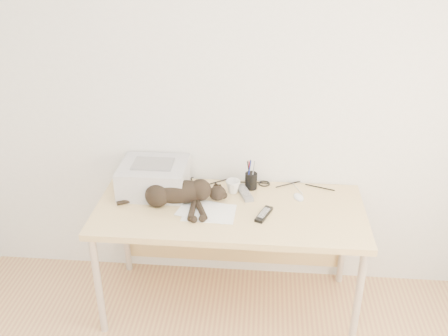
# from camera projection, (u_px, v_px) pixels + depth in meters

# --- Properties ---
(wall_back) EXTENTS (3.50, 0.00, 3.50)m
(wall_back) POSITION_uv_depth(u_px,v_px,m) (235.00, 98.00, 3.02)
(wall_back) COLOR white
(wall_back) RESTS_ON floor
(desk) EXTENTS (1.60, 0.70, 0.74)m
(desk) POSITION_uv_depth(u_px,v_px,m) (231.00, 219.00, 3.10)
(desk) COLOR #DCC081
(desk) RESTS_ON floor
(printer) EXTENTS (0.41, 0.35, 0.19)m
(printer) POSITION_uv_depth(u_px,v_px,m) (154.00, 177.00, 3.10)
(printer) COLOR #A8A8AD
(printer) RESTS_ON desk
(papers) EXTENTS (0.36, 0.28, 0.01)m
(papers) POSITION_uv_depth(u_px,v_px,m) (207.00, 211.00, 2.92)
(papers) COLOR white
(papers) RESTS_ON desk
(cat) EXTENTS (0.67, 0.32, 0.15)m
(cat) POSITION_uv_depth(u_px,v_px,m) (177.00, 194.00, 2.98)
(cat) COLOR black
(cat) RESTS_ON desk
(mug) EXTENTS (0.12, 0.12, 0.08)m
(mug) POSITION_uv_depth(u_px,v_px,m) (233.00, 187.00, 3.11)
(mug) COLOR white
(mug) RESTS_ON desk
(pen_cup) EXTENTS (0.08, 0.08, 0.20)m
(pen_cup) POSITION_uv_depth(u_px,v_px,m) (251.00, 181.00, 3.15)
(pen_cup) COLOR black
(pen_cup) RESTS_ON desk
(remote_grey) EXTENTS (0.12, 0.21, 0.02)m
(remote_grey) POSITION_uv_depth(u_px,v_px,m) (245.00, 193.00, 3.10)
(remote_grey) COLOR slate
(remote_grey) RESTS_ON desk
(remote_black) EXTENTS (0.11, 0.18, 0.02)m
(remote_black) POSITION_uv_depth(u_px,v_px,m) (264.00, 214.00, 2.88)
(remote_black) COLOR black
(remote_black) RESTS_ON desk
(mouse) EXTENTS (0.09, 0.11, 0.03)m
(mouse) POSITION_uv_depth(u_px,v_px,m) (299.00, 196.00, 3.06)
(mouse) COLOR silver
(mouse) RESTS_ON desk
(cable_tangle) EXTENTS (1.36, 0.08, 0.01)m
(cable_tangle) POSITION_uv_depth(u_px,v_px,m) (233.00, 182.00, 3.23)
(cable_tangle) COLOR black
(cable_tangle) RESTS_ON desk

